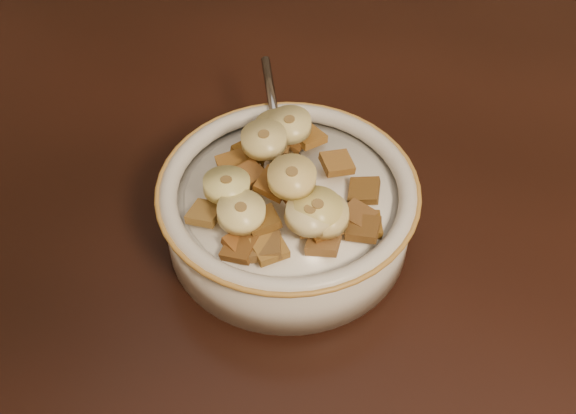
% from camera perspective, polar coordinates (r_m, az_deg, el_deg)
% --- Properties ---
extents(chair, '(0.49, 0.49, 0.86)m').
position_cam_1_polar(chair, '(1.24, 17.01, 9.91)').
color(chair, '#331E0E').
rests_on(chair, floor).
extents(cereal_bowl, '(0.17, 0.17, 0.04)m').
position_cam_1_polar(cereal_bowl, '(0.51, 0.00, -0.72)').
color(cereal_bowl, silver).
rests_on(cereal_bowl, table).
extents(milk, '(0.14, 0.14, 0.00)m').
position_cam_1_polar(milk, '(0.49, 0.00, 0.86)').
color(milk, white).
rests_on(milk, cereal_bowl).
extents(spoon, '(0.05, 0.05, 0.01)m').
position_cam_1_polar(spoon, '(0.51, -0.44, 3.44)').
color(spoon, '#9D9D9F').
rests_on(spoon, cereal_bowl).
extents(cereal_square_0, '(0.03, 0.03, 0.01)m').
position_cam_1_polar(cereal_square_0, '(0.50, -4.42, 3.41)').
color(cereal_square_0, brown).
rests_on(cereal_square_0, milk).
extents(cereal_square_1, '(0.03, 0.03, 0.01)m').
position_cam_1_polar(cereal_square_1, '(0.45, -1.49, -3.27)').
color(cereal_square_1, olive).
rests_on(cereal_square_1, milk).
extents(cereal_square_2, '(0.03, 0.03, 0.01)m').
position_cam_1_polar(cereal_square_2, '(0.47, 0.58, 1.33)').
color(cereal_square_2, '#61370F').
rests_on(cereal_square_2, milk).
extents(cereal_square_3, '(0.02, 0.02, 0.01)m').
position_cam_1_polar(cereal_square_3, '(0.52, -1.74, 5.18)').
color(cereal_square_3, '#9C6136').
rests_on(cereal_square_3, milk).
extents(cereal_square_4, '(0.03, 0.03, 0.01)m').
position_cam_1_polar(cereal_square_4, '(0.48, -3.12, 2.50)').
color(cereal_square_4, brown).
rests_on(cereal_square_4, milk).
extents(cereal_square_5, '(0.03, 0.03, 0.01)m').
position_cam_1_polar(cereal_square_5, '(0.47, 5.51, -0.68)').
color(cereal_square_5, brown).
rests_on(cereal_square_5, milk).
extents(cereal_square_6, '(0.02, 0.02, 0.01)m').
position_cam_1_polar(cereal_square_6, '(0.47, -1.14, 1.85)').
color(cereal_square_6, brown).
rests_on(cereal_square_6, milk).
extents(cereal_square_7, '(0.03, 0.03, 0.01)m').
position_cam_1_polar(cereal_square_7, '(0.51, -3.01, 4.34)').
color(cereal_square_7, '#915D1A').
rests_on(cereal_square_7, milk).
extents(cereal_square_8, '(0.03, 0.03, 0.01)m').
position_cam_1_polar(cereal_square_8, '(0.45, -1.80, -3.14)').
color(cereal_square_8, olive).
rests_on(cereal_square_8, milk).
extents(cereal_square_9, '(0.03, 0.03, 0.01)m').
position_cam_1_polar(cereal_square_9, '(0.46, 2.04, -1.20)').
color(cereal_square_9, '#975F1F').
rests_on(cereal_square_9, milk).
extents(cereal_square_10, '(0.03, 0.03, 0.01)m').
position_cam_1_polar(cereal_square_10, '(0.52, 1.63, 5.55)').
color(cereal_square_10, '#8F531A').
rests_on(cereal_square_10, milk).
extents(cereal_square_11, '(0.02, 0.02, 0.01)m').
position_cam_1_polar(cereal_square_11, '(0.52, -0.88, 5.33)').
color(cereal_square_11, brown).
rests_on(cereal_square_11, milk).
extents(cereal_square_12, '(0.02, 0.02, 0.01)m').
position_cam_1_polar(cereal_square_12, '(0.46, 2.81, -2.85)').
color(cereal_square_12, brown).
rests_on(cereal_square_12, milk).
extents(cereal_square_13, '(0.03, 0.03, 0.01)m').
position_cam_1_polar(cereal_square_13, '(0.46, 2.74, -1.57)').
color(cereal_square_13, brown).
rests_on(cereal_square_13, milk).
extents(cereal_square_14, '(0.03, 0.03, 0.01)m').
position_cam_1_polar(cereal_square_14, '(0.46, -2.01, -1.09)').
color(cereal_square_14, brown).
rests_on(cereal_square_14, milk).
extents(cereal_square_15, '(0.03, 0.03, 0.01)m').
position_cam_1_polar(cereal_square_15, '(0.46, -3.56, -2.91)').
color(cereal_square_15, brown).
rests_on(cereal_square_15, milk).
extents(cereal_square_16, '(0.02, 0.02, 0.01)m').
position_cam_1_polar(cereal_square_16, '(0.47, -6.57, -0.49)').
color(cereal_square_16, olive).
rests_on(cereal_square_16, milk).
extents(cereal_square_17, '(0.02, 0.02, 0.01)m').
position_cam_1_polar(cereal_square_17, '(0.46, 5.98, -1.69)').
color(cereal_square_17, brown).
rests_on(cereal_square_17, milk).
extents(cereal_square_18, '(0.02, 0.02, 0.01)m').
position_cam_1_polar(cereal_square_18, '(0.52, 0.48, 5.59)').
color(cereal_square_18, brown).
rests_on(cereal_square_18, milk).
extents(cereal_square_19, '(0.03, 0.03, 0.01)m').
position_cam_1_polar(cereal_square_19, '(0.50, 3.90, 3.49)').
color(cereal_square_19, olive).
rests_on(cereal_square_19, milk).
extents(cereal_square_20, '(0.02, 0.02, 0.01)m').
position_cam_1_polar(cereal_square_20, '(0.45, -3.82, -3.23)').
color(cereal_square_20, brown).
rests_on(cereal_square_20, milk).
extents(cereal_square_21, '(0.02, 0.02, 0.01)m').
position_cam_1_polar(cereal_square_21, '(0.49, 6.04, 1.28)').
color(cereal_square_21, brown).
rests_on(cereal_square_21, milk).
extents(cereal_square_22, '(0.03, 0.03, 0.01)m').
position_cam_1_polar(cereal_square_22, '(0.47, 6.15, -1.32)').
color(cereal_square_22, brown).
rests_on(cereal_square_22, milk).
extents(banana_slice_0, '(0.03, 0.03, 0.01)m').
position_cam_1_polar(banana_slice_0, '(0.46, -3.72, -0.41)').
color(banana_slice_0, '#F6E37E').
rests_on(banana_slice_0, milk).
extents(banana_slice_1, '(0.04, 0.04, 0.01)m').
position_cam_1_polar(banana_slice_1, '(0.51, -0.89, 6.29)').
color(banana_slice_1, '#FFE982').
rests_on(banana_slice_1, milk).
extents(banana_slice_2, '(0.04, 0.04, 0.01)m').
position_cam_1_polar(banana_slice_2, '(0.51, 0.11, 6.53)').
color(banana_slice_2, '#DACE6F').
rests_on(banana_slice_2, milk).
extents(banana_slice_3, '(0.04, 0.04, 0.01)m').
position_cam_1_polar(banana_slice_3, '(0.47, -4.87, 1.75)').
color(banana_slice_3, '#F5EA84').
rests_on(banana_slice_3, milk).
extents(banana_slice_4, '(0.04, 0.04, 0.01)m').
position_cam_1_polar(banana_slice_4, '(0.45, 1.72, -0.60)').
color(banana_slice_4, beige).
rests_on(banana_slice_4, milk).
extents(banana_slice_5, '(0.04, 0.04, 0.01)m').
position_cam_1_polar(banana_slice_5, '(0.45, 0.31, 2.39)').
color(banana_slice_5, '#DFCD73').
rests_on(banana_slice_5, milk).
extents(banana_slice_6, '(0.04, 0.04, 0.02)m').
position_cam_1_polar(banana_slice_6, '(0.45, 2.91, -0.68)').
color(banana_slice_6, '#EEDE86').
rests_on(banana_slice_6, milk).
extents(banana_slice_7, '(0.03, 0.03, 0.01)m').
position_cam_1_polar(banana_slice_7, '(0.45, 2.34, -0.17)').
color(banana_slice_7, '#D3C867').
rests_on(banana_slice_7, milk).
extents(banana_slice_8, '(0.03, 0.03, 0.01)m').
position_cam_1_polar(banana_slice_8, '(0.49, -1.92, 5.36)').
color(banana_slice_8, '#E7CA88').
rests_on(banana_slice_8, milk).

